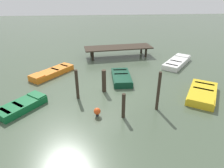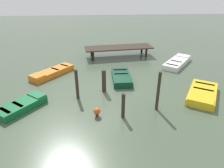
% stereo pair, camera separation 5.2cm
% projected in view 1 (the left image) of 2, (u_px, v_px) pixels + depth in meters
% --- Properties ---
extents(ground_plane, '(80.00, 80.00, 0.00)m').
position_uv_depth(ground_plane, '(112.00, 89.00, 13.12)').
color(ground_plane, '#475642').
extents(dock_segment, '(6.53, 2.60, 0.95)m').
position_uv_depth(dock_segment, '(118.00, 48.00, 18.92)').
color(dock_segment, '#33281E').
rests_on(dock_segment, ground_plane).
extents(rowboat_orange, '(3.05, 3.41, 0.46)m').
position_uv_depth(rowboat_orange, '(52.00, 72.00, 15.10)').
color(rowboat_orange, orange).
rests_on(rowboat_orange, ground_plane).
extents(rowboat_dark_green, '(1.32, 2.88, 0.46)m').
position_uv_depth(rowboat_dark_green, '(121.00, 77.00, 14.25)').
color(rowboat_dark_green, '#0C3823').
rests_on(rowboat_dark_green, ground_plane).
extents(rowboat_white, '(3.43, 3.75, 0.46)m').
position_uv_depth(rowboat_white, '(177.00, 62.00, 17.21)').
color(rowboat_white, silver).
rests_on(rowboat_white, ground_plane).
extents(rowboat_green, '(2.51, 2.75, 0.46)m').
position_uv_depth(rowboat_green, '(22.00, 105.00, 10.85)').
color(rowboat_green, '#0F602D').
rests_on(rowboat_green, ground_plane).
extents(rowboat_yellow, '(3.00, 3.52, 0.46)m').
position_uv_depth(rowboat_yellow, '(202.00, 93.00, 12.10)').
color(rowboat_yellow, gold).
rests_on(rowboat_yellow, ground_plane).
extents(mooring_piling_near_right, '(0.16, 0.16, 2.20)m').
position_uv_depth(mooring_piling_near_right, '(158.00, 91.00, 10.45)').
color(mooring_piling_near_right, '#33281E').
rests_on(mooring_piling_near_right, ground_plane).
extents(mooring_piling_mid_left, '(0.18, 0.18, 1.35)m').
position_uv_depth(mooring_piling_mid_left, '(124.00, 106.00, 9.95)').
color(mooring_piling_mid_left, '#33281E').
rests_on(mooring_piling_mid_left, ground_plane).
extents(mooring_piling_center, '(0.18, 0.18, 1.82)m').
position_uv_depth(mooring_piling_center, '(77.00, 84.00, 11.62)').
color(mooring_piling_center, '#33281E').
rests_on(mooring_piling_center, ground_plane).
extents(mooring_piling_near_left, '(0.27, 0.27, 1.46)m').
position_uv_depth(mooring_piling_near_left, '(104.00, 81.00, 12.48)').
color(mooring_piling_near_left, '#33281E').
rests_on(mooring_piling_near_left, ground_plane).
extents(marker_buoy, '(0.36, 0.36, 0.48)m').
position_uv_depth(marker_buoy, '(97.00, 111.00, 10.20)').
color(marker_buoy, '#262626').
rests_on(marker_buoy, ground_plane).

